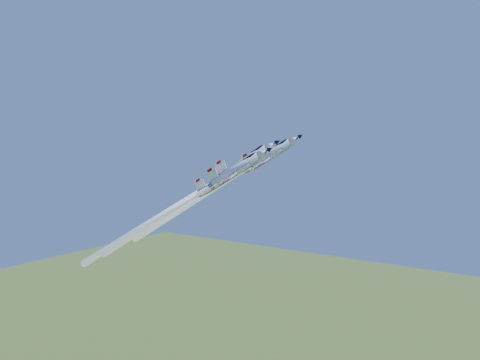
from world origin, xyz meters
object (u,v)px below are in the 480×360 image
Objects in this scene: jet_right at (184,203)px; jet_left at (175,206)px; jet_lead at (215,189)px; jet_slot at (175,209)px.

jet_left is at bearing -146.84° from jet_right.
jet_lead is at bearing 167.95° from jet_right.
jet_lead is 0.77× the size of jet_left.
jet_right is at bearing -12.05° from jet_lead.
jet_slot is at bearing 27.04° from jet_left.
jet_right is at bearing 38.54° from jet_slot.
jet_left is 19.11m from jet_right.
jet_lead is 14.46m from jet_left.
jet_slot is (-8.04, 6.06, -2.82)m from jet_right.
jet_right is (13.90, -12.69, 3.32)m from jet_left.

